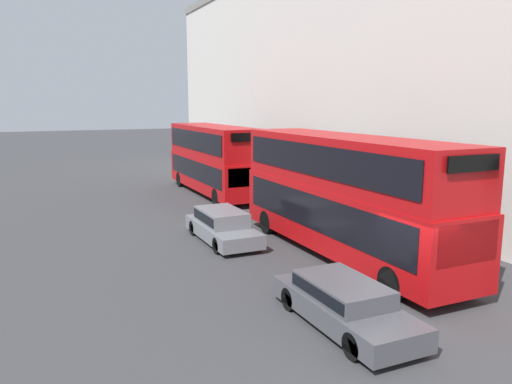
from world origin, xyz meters
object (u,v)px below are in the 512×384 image
(bus_leading, at_px, (345,191))
(bus_second_in_queue, at_px, (214,157))
(car_hatchback, at_px, (222,225))
(car_dark_sedan, at_px, (344,302))

(bus_leading, relative_size, bus_second_in_queue, 1.09)
(bus_second_in_queue, xyz_separation_m, car_hatchback, (-3.40, -10.40, -1.64))
(bus_leading, height_order, bus_second_in_queue, bus_leading)
(car_hatchback, bearing_deg, bus_leading, -47.56)
(car_hatchback, bearing_deg, car_dark_sedan, -90.00)
(bus_leading, distance_m, car_hatchback, 5.34)
(car_dark_sedan, bearing_deg, bus_second_in_queue, 79.91)
(car_dark_sedan, xyz_separation_m, car_hatchback, (-0.00, 8.71, 0.06))
(bus_leading, bearing_deg, bus_second_in_queue, 90.00)
(car_hatchback, bearing_deg, bus_second_in_queue, 71.90)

